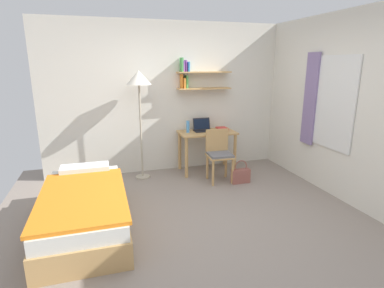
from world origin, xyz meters
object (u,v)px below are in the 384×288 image
book_stack (222,129)px  handbag (241,175)px  desk_chair (219,153)px  desk (207,139)px  laptop (202,128)px  water_bottle (188,127)px  bed (85,209)px  standing_lamp (139,84)px

book_stack → handbag: size_ratio=0.65×
desk_chair → desk: bearing=93.9°
desk → book_stack: (0.30, 0.05, 0.17)m
desk_chair → handbag: desk_chair is taller
handbag → desk: bearing=114.9°
desk → laptop: (-0.06, 0.10, 0.20)m
desk_chair → book_stack: desk_chair is taller
book_stack → handbag: 0.99m
desk → water_bottle: size_ratio=4.79×
desk_chair → laptop: 0.68m
desk → book_stack: book_stack is taller
bed → desk_chair: desk_chair is taller
standing_lamp → handbag: (1.50, -0.70, -1.46)m
water_bottle → book_stack: size_ratio=0.82×
desk_chair → book_stack: size_ratio=3.38×
standing_lamp → book_stack: 1.69m
standing_lamp → handbag: bearing=-25.2°
water_bottle → standing_lamp: bearing=-176.9°
bed → handbag: size_ratio=4.93×
handbag → standing_lamp: bearing=154.8°
laptop → desk_chair: bearing=-81.3°
desk → desk_chair: size_ratio=1.17×
bed → laptop: bearing=38.5°
bed → water_bottle: bearing=41.6°
bed → standing_lamp: 2.18m
laptop → book_stack: bearing=-6.8°
bed → standing_lamp: standing_lamp is taller
water_bottle → handbag: bearing=-47.8°
laptop → handbag: 1.12m
book_stack → laptop: bearing=173.2°
desk_chair → laptop: (-0.09, 0.60, 0.31)m
desk → laptop: size_ratio=3.09×
desk → laptop: 0.23m
handbag → bed: bearing=-162.2°
laptop → water_bottle: (-0.29, -0.07, 0.05)m
desk_chair → standing_lamp: size_ratio=0.47×
bed → handbag: 2.50m
desk → handbag: desk is taller
standing_lamp → handbag: standing_lamp is taller
water_bottle → handbag: 1.23m
desk → desk_chair: desk_chair is taller
book_stack → standing_lamp: bearing=-177.3°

